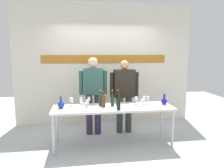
% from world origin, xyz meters
% --- Properties ---
extents(ground_plane, '(10.00, 10.00, 0.00)m').
position_xyz_m(ground_plane, '(0.00, 0.00, 0.00)').
color(ground_plane, '#B1B8B9').
extents(back_wall, '(4.44, 0.11, 3.00)m').
position_xyz_m(back_wall, '(0.00, 1.43, 1.50)').
color(back_wall, silver).
rests_on(back_wall, ground).
extents(display_table, '(2.31, 0.67, 0.77)m').
position_xyz_m(display_table, '(0.00, 0.00, 0.71)').
color(display_table, silver).
rests_on(display_table, ground).
extents(decanter_blue_left, '(0.13, 0.13, 0.23)m').
position_xyz_m(decanter_blue_left, '(-0.98, 0.04, 0.84)').
color(decanter_blue_left, '#1E35A1').
rests_on(decanter_blue_left, display_table).
extents(decanter_blue_right, '(0.12, 0.12, 0.21)m').
position_xyz_m(decanter_blue_right, '(1.04, 0.04, 0.84)').
color(decanter_blue_right, '#1B19AD').
rests_on(decanter_blue_right, display_table).
extents(presenter_left, '(0.61, 0.22, 1.70)m').
position_xyz_m(presenter_left, '(-0.34, 0.63, 0.98)').
color(presenter_left, '#322541').
rests_on(presenter_left, ground).
extents(presenter_right, '(0.65, 0.22, 1.63)m').
position_xyz_m(presenter_right, '(0.34, 0.63, 0.94)').
color(presenter_right, '#283231').
rests_on(presenter_right, ground).
extents(wine_bottle_0, '(0.07, 0.07, 0.30)m').
position_xyz_m(wine_bottle_0, '(0.07, -0.21, 0.90)').
color(wine_bottle_0, black).
rests_on(wine_bottle_0, display_table).
extents(wine_bottle_1, '(0.07, 0.07, 0.31)m').
position_xyz_m(wine_bottle_1, '(0.00, 0.09, 0.90)').
color(wine_bottle_1, '#163024').
rests_on(wine_bottle_1, display_table).
extents(wine_bottle_2, '(0.07, 0.07, 0.30)m').
position_xyz_m(wine_bottle_2, '(-0.18, 0.02, 0.90)').
color(wine_bottle_2, '#4E2E14').
rests_on(wine_bottle_2, display_table).
extents(wine_bottle_3, '(0.07, 0.07, 0.31)m').
position_xyz_m(wine_bottle_3, '(0.11, 0.13, 0.90)').
color(wine_bottle_3, black).
rests_on(wine_bottle_3, display_table).
extents(wine_bottle_4, '(0.07, 0.07, 0.31)m').
position_xyz_m(wine_bottle_4, '(-0.23, 0.13, 0.90)').
color(wine_bottle_4, '#213D1A').
rests_on(wine_bottle_4, display_table).
extents(wine_glass_left_0, '(0.06, 0.06, 0.16)m').
position_xyz_m(wine_glass_left_0, '(-0.45, 0.25, 0.88)').
color(wine_glass_left_0, white).
rests_on(wine_glass_left_0, display_table).
extents(wine_glass_left_1, '(0.07, 0.07, 0.14)m').
position_xyz_m(wine_glass_left_1, '(-0.61, 0.28, 0.87)').
color(wine_glass_left_1, white).
rests_on(wine_glass_left_1, display_table).
extents(wine_glass_left_2, '(0.06, 0.06, 0.14)m').
position_xyz_m(wine_glass_left_2, '(-0.59, -0.10, 0.87)').
color(wine_glass_left_2, white).
rests_on(wine_glass_left_2, display_table).
extents(wine_glass_left_3, '(0.07, 0.07, 0.16)m').
position_xyz_m(wine_glass_left_3, '(-0.80, 0.20, 0.88)').
color(wine_glass_left_3, white).
rests_on(wine_glass_left_3, display_table).
extents(wine_glass_left_4, '(0.07, 0.07, 0.15)m').
position_xyz_m(wine_glass_left_4, '(-0.52, -0.22, 0.88)').
color(wine_glass_left_4, white).
rests_on(wine_glass_left_4, display_table).
extents(wine_glass_left_5, '(0.06, 0.06, 0.15)m').
position_xyz_m(wine_glass_left_5, '(-0.49, 0.04, 0.88)').
color(wine_glass_left_5, white).
rests_on(wine_glass_left_5, display_table).
extents(wine_glass_right_0, '(0.07, 0.07, 0.16)m').
position_xyz_m(wine_glass_right_0, '(0.65, 0.13, 0.89)').
color(wine_glass_right_0, white).
rests_on(wine_glass_right_0, display_table).
extents(wine_glass_right_1, '(0.07, 0.07, 0.16)m').
position_xyz_m(wine_glass_right_1, '(0.48, 0.12, 0.89)').
color(wine_glass_right_1, white).
rests_on(wine_glass_right_1, display_table).
extents(wine_glass_right_2, '(0.07, 0.07, 0.14)m').
position_xyz_m(wine_glass_right_2, '(0.56, -0.04, 0.87)').
color(wine_glass_right_2, white).
rests_on(wine_glass_right_2, display_table).
extents(wine_glass_right_3, '(0.06, 0.06, 0.15)m').
position_xyz_m(wine_glass_right_3, '(0.74, 0.16, 0.88)').
color(wine_glass_right_3, white).
rests_on(wine_glass_right_3, display_table).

